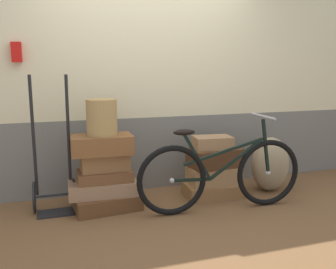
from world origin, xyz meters
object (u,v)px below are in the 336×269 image
at_px(suitcase_2, 105,176).
at_px(suitcase_6, 213,175).
at_px(suitcase_0, 107,202).
at_px(suitcase_5, 212,190).
at_px(wicker_basket, 102,117).
at_px(bicycle, 221,175).
at_px(suitcase_1, 103,188).
at_px(suitcase_4, 102,144).
at_px(suitcase_8, 212,142).
at_px(suitcase_7, 215,158).
at_px(burlap_sack, 270,164).
at_px(suitcase_3, 105,161).
at_px(luggage_trolley, 54,181).

height_order(suitcase_2, suitcase_6, suitcase_2).
relative_size(suitcase_0, suitcase_5, 1.07).
distance_m(wicker_basket, bicycle, 1.33).
bearing_deg(suitcase_5, suitcase_1, -177.20).
bearing_deg(bicycle, suitcase_1, 160.11).
relative_size(suitcase_4, suitcase_8, 1.43).
relative_size(suitcase_7, burlap_sack, 0.88).
xyz_separation_m(suitcase_1, suitcase_8, (1.23, 0.02, 0.39)).
xyz_separation_m(suitcase_1, wicker_basket, (0.01, -0.00, 0.73)).
relative_size(suitcase_0, suitcase_3, 1.37).
bearing_deg(wicker_basket, suitcase_5, -0.10).
height_order(suitcase_5, bicycle, bicycle).
bearing_deg(wicker_basket, luggage_trolley, 168.06).
height_order(suitcase_8, wicker_basket, wicker_basket).
xyz_separation_m(suitcase_1, burlap_sack, (1.96, -0.03, 0.09)).
relative_size(suitcase_0, burlap_sack, 1.03).
relative_size(wicker_basket, bicycle, 0.20).
bearing_deg(luggage_trolley, wicker_basket, -11.94).
xyz_separation_m(suitcase_7, luggage_trolley, (-1.73, 0.10, -0.14)).
relative_size(suitcase_0, suitcase_1, 0.96).
bearing_deg(suitcase_2, luggage_trolley, 168.50).
bearing_deg(wicker_basket, suitcase_8, 0.91).
bearing_deg(suitcase_8, luggage_trolley, -177.43).
xyz_separation_m(suitcase_4, wicker_basket, (0.01, 0.02, 0.27)).
bearing_deg(suitcase_8, suitcase_3, -174.89).
bearing_deg(suitcase_1, bicycle, -17.06).
bearing_deg(suitcase_1, suitcase_5, 2.66).
bearing_deg(suitcase_7, suitcase_4, 176.02).
bearing_deg(suitcase_8, suitcase_7, -37.31).
height_order(suitcase_8, burlap_sack, suitcase_8).
xyz_separation_m(suitcase_0, suitcase_3, (-0.00, 0.05, 0.42)).
distance_m(suitcase_4, suitcase_6, 1.32).
distance_m(suitcase_3, suitcase_8, 1.21).
distance_m(suitcase_1, suitcase_4, 0.46).
bearing_deg(suitcase_4, luggage_trolley, 167.03).
distance_m(suitcase_8, luggage_trolley, 1.74).
bearing_deg(suitcase_6, suitcase_4, -175.94).
bearing_deg(suitcase_4, suitcase_6, 3.59).
bearing_deg(suitcase_0, wicker_basket, 123.80).
relative_size(suitcase_6, luggage_trolley, 0.41).
bearing_deg(suitcase_3, bicycle, -22.02).
relative_size(wicker_basket, burlap_sack, 0.56).
relative_size(suitcase_3, luggage_trolley, 0.35).
xyz_separation_m(suitcase_3, suitcase_8, (1.20, -0.01, 0.12)).
distance_m(suitcase_0, suitcase_7, 1.28).
distance_m(suitcase_4, luggage_trolley, 0.62).
relative_size(suitcase_2, suitcase_4, 0.91).
bearing_deg(suitcase_3, suitcase_2, -106.73).
bearing_deg(suitcase_2, suitcase_1, 171.66).
bearing_deg(wicker_basket, suitcase_2, -9.63).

